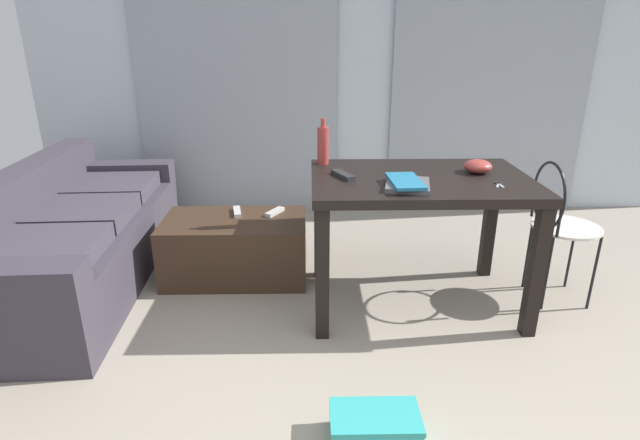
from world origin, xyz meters
TOP-DOWN VIEW (x-y plane):
  - ground_plane at (0.00, 1.21)m, footprint 7.72×7.72m
  - wall_back at (0.00, 3.22)m, footprint 5.51×0.10m
  - curtains at (0.00, 3.13)m, footprint 3.76×0.03m
  - couch at (-1.96, 1.81)m, footprint 0.91×2.09m
  - coffee_table at (-0.94, 1.85)m, footprint 0.90×0.52m
  - craft_table at (0.15, 1.49)m, footprint 1.19×0.81m
  - wire_chair at (0.96, 1.52)m, footprint 0.38×0.38m
  - bottle_near at (-0.38, 1.78)m, footprint 0.07×0.07m
  - bowl at (0.48, 1.57)m, footprint 0.15×0.15m
  - book_stack at (0.04, 1.29)m, footprint 0.26×0.30m
  - tv_remote_on_table at (-0.27, 1.49)m, footprint 0.13×0.19m
  - scissors at (0.52, 1.33)m, footprint 0.06×0.11m
  - tv_remote_primary at (-0.69, 1.95)m, footprint 0.12×0.17m
  - tv_remote_secondary at (-0.93, 1.96)m, footprint 0.08×0.18m
  - shoebox at (-0.20, 0.41)m, footprint 0.35×0.21m

SIDE VIEW (x-z plane):
  - ground_plane at x=0.00m, z-range 0.00..0.00m
  - shoebox at x=-0.20m, z-range 0.00..0.13m
  - coffee_table at x=-0.94m, z-range 0.00..0.39m
  - couch at x=-1.96m, z-range -0.07..0.65m
  - tv_remote_primary at x=-0.69m, z-range 0.39..0.42m
  - tv_remote_secondary at x=-0.93m, z-range 0.39..0.42m
  - wire_chair at x=0.96m, z-range 0.11..0.95m
  - craft_table at x=0.15m, z-range 0.27..1.04m
  - scissors at x=0.52m, z-range 0.77..0.78m
  - tv_remote_on_table at x=-0.27m, z-range 0.77..0.80m
  - book_stack at x=0.04m, z-range 0.77..0.81m
  - bowl at x=0.48m, z-range 0.77..0.85m
  - bottle_near at x=-0.38m, z-range 0.75..1.02m
  - curtains at x=0.00m, z-range 0.00..2.23m
  - wall_back at x=0.00m, z-range 0.00..2.45m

